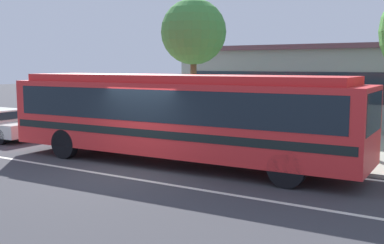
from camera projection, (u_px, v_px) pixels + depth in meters
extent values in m
plane|color=#39393E|center=(136.00, 171.00, 14.19)|extent=(120.00, 120.00, 0.00)
cube|color=#A39F8F|center=(238.00, 139.00, 19.98)|extent=(60.00, 8.00, 0.12)
cube|color=silver|center=(118.00, 176.00, 13.52)|extent=(56.00, 0.16, 0.01)
cube|color=red|center=(177.00, 117.00, 15.06)|extent=(12.00, 2.95, 2.20)
cube|color=red|center=(177.00, 79.00, 14.91)|extent=(11.03, 2.61, 0.24)
cube|color=#19232D|center=(177.00, 103.00, 15.01)|extent=(11.28, 2.95, 0.97)
cube|color=black|center=(177.00, 129.00, 15.11)|extent=(11.76, 2.97, 0.24)
cube|color=#19232D|center=(372.00, 112.00, 12.07)|extent=(0.20, 2.23, 1.06)
cylinder|color=black|center=(311.00, 155.00, 14.14)|extent=(1.01, 0.32, 1.00)
cylinder|color=black|center=(287.00, 169.00, 12.21)|extent=(1.01, 0.32, 1.00)
cylinder|color=black|center=(108.00, 135.00, 18.04)|extent=(1.01, 0.32, 1.00)
cylinder|color=black|center=(65.00, 144.00, 16.11)|extent=(1.01, 0.32, 1.00)
cylinder|color=black|center=(31.00, 132.00, 20.26)|extent=(0.65, 0.24, 0.64)
cylinder|color=black|center=(1.00, 137.00, 18.96)|extent=(0.65, 0.24, 0.64)
cylinder|color=#1D284C|center=(236.00, 139.00, 16.74)|extent=(0.14, 0.14, 0.88)
cylinder|color=#1D284C|center=(239.00, 139.00, 16.84)|extent=(0.14, 0.14, 0.88)
cylinder|color=#91459B|center=(238.00, 118.00, 16.70)|extent=(0.43, 0.43, 0.60)
sphere|color=tan|center=(238.00, 107.00, 16.65)|extent=(0.20, 0.20, 0.20)
cylinder|color=#182748|center=(372.00, 146.00, 15.27)|extent=(0.14, 0.14, 0.91)
cylinder|color=#182748|center=(377.00, 146.00, 15.20)|extent=(0.14, 0.14, 0.91)
cylinder|color=#C63A37|center=(376.00, 123.00, 15.15)|extent=(0.37, 0.37, 0.61)
sphere|color=tan|center=(376.00, 110.00, 15.10)|extent=(0.22, 0.22, 0.22)
cylinder|color=slate|center=(155.00, 129.00, 19.58)|extent=(0.14, 0.14, 0.85)
cylinder|color=slate|center=(156.00, 128.00, 19.74)|extent=(0.14, 0.14, 0.85)
cylinder|color=#C93C3E|center=(155.00, 111.00, 19.58)|extent=(0.45, 0.45, 0.58)
sphere|color=tan|center=(155.00, 102.00, 19.53)|extent=(0.23, 0.23, 0.23)
cylinder|color=gray|center=(309.00, 126.00, 14.94)|extent=(0.08, 0.08, 2.28)
cube|color=yellow|center=(310.00, 96.00, 14.83)|extent=(0.17, 0.43, 0.56)
cylinder|color=brown|center=(193.00, 97.00, 19.70)|extent=(0.26, 0.26, 3.47)
sphere|color=#41883D|center=(193.00, 32.00, 19.38)|extent=(2.70, 2.70, 2.70)
cube|color=gray|center=(349.00, 88.00, 24.81)|extent=(16.32, 7.31, 3.92)
cube|color=#19232D|center=(329.00, 87.00, 21.69)|extent=(15.01, 0.04, 1.41)
cube|color=#573943|center=(351.00, 48.00, 24.56)|extent=(16.72, 7.71, 0.24)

